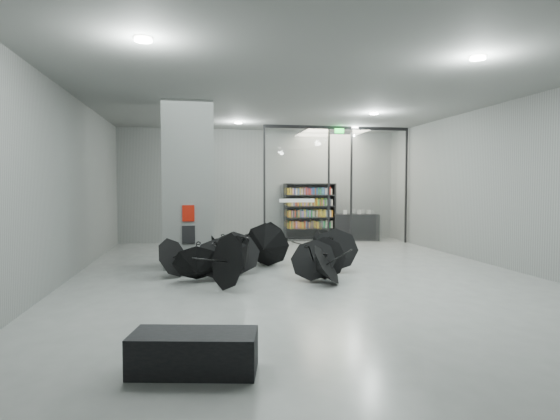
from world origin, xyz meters
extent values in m
plane|color=gray|center=(0.00, 0.00, 0.00)|extent=(14.00, 14.00, 0.00)
cube|color=slate|center=(0.00, 0.00, 4.00)|extent=(10.00, 14.00, 0.02)
cube|color=#5B5D5B|center=(0.00, 7.00, 2.00)|extent=(10.00, 0.02, 4.00)
cube|color=#5B5D5B|center=(-5.00, 0.00, 2.00)|extent=(0.02, 14.00, 4.00)
cube|color=#5B5D5B|center=(5.00, 0.00, 2.00)|extent=(0.02, 14.00, 4.00)
cube|color=slate|center=(-2.50, 2.00, 2.00)|extent=(1.20, 1.20, 4.00)
cube|color=#A50A07|center=(-2.50, 1.38, 1.35)|extent=(0.28, 0.04, 0.38)
cube|color=black|center=(-2.50, 1.38, 0.85)|extent=(0.30, 0.03, 0.42)
cube|color=#0CE533|center=(2.40, 5.30, 3.82)|extent=(0.30, 0.06, 0.15)
cube|color=silver|center=(1.00, 5.50, 2.00)|extent=(2.20, 0.02, 3.95)
cube|color=silver|center=(3.90, 5.50, 2.00)|extent=(2.00, 0.02, 3.95)
cube|color=black|center=(-0.10, 5.50, 2.00)|extent=(0.06, 0.06, 4.00)
cube|color=black|center=(2.10, 5.50, 2.00)|extent=(0.06, 0.06, 4.00)
cube|color=black|center=(2.90, 5.50, 2.00)|extent=(0.06, 0.06, 4.00)
cube|color=black|center=(4.90, 5.50, 2.00)|extent=(0.06, 0.06, 4.00)
cube|color=black|center=(2.40, 5.50, 3.95)|extent=(5.00, 0.08, 0.10)
cube|color=black|center=(-2.35, -4.66, 0.21)|extent=(1.42, 0.82, 0.43)
cube|color=black|center=(3.43, 6.47, 0.48)|extent=(1.70, 0.94, 0.96)
camera|label=1|loc=(-2.31, -9.59, 1.99)|focal=29.64mm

